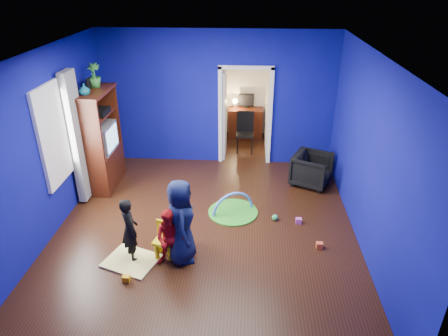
# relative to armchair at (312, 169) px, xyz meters

# --- Properties ---
(floor) EXTENTS (5.00, 5.50, 0.01)m
(floor) POSITION_rel_armchair_xyz_m (-1.98, -1.76, -0.33)
(floor) COLOR black
(floor) RESTS_ON ground
(ceiling) EXTENTS (5.00, 5.50, 0.01)m
(ceiling) POSITION_rel_armchair_xyz_m (-1.98, -1.76, 2.57)
(ceiling) COLOR white
(ceiling) RESTS_ON wall_back
(wall_back) EXTENTS (5.00, 0.02, 2.90)m
(wall_back) POSITION_rel_armchair_xyz_m (-1.98, 0.99, 1.12)
(wall_back) COLOR #0A0D73
(wall_back) RESTS_ON floor
(wall_front) EXTENTS (5.00, 0.02, 2.90)m
(wall_front) POSITION_rel_armchair_xyz_m (-1.98, -4.51, 1.12)
(wall_front) COLOR #0A0D73
(wall_front) RESTS_ON floor
(wall_left) EXTENTS (0.02, 5.50, 2.90)m
(wall_left) POSITION_rel_armchair_xyz_m (-4.48, -1.76, 1.12)
(wall_left) COLOR #0A0D73
(wall_left) RESTS_ON floor
(wall_right) EXTENTS (0.02, 5.50, 2.90)m
(wall_right) POSITION_rel_armchair_xyz_m (0.52, -1.76, 1.12)
(wall_right) COLOR #0A0D73
(wall_right) RESTS_ON floor
(alcove) EXTENTS (1.00, 1.75, 2.50)m
(alcove) POSITION_rel_armchair_xyz_m (-1.38, 1.87, 0.92)
(alcove) COLOR silver
(alcove) RESTS_ON floor
(armchair) EXTENTS (0.95, 0.94, 0.66)m
(armchair) POSITION_rel_armchair_xyz_m (0.00, 0.00, 0.00)
(armchair) COLOR black
(armchair) RESTS_ON floor
(child_black) EXTENTS (0.42, 0.45, 1.03)m
(child_black) POSITION_rel_armchair_xyz_m (-3.01, -2.52, 0.19)
(child_black) COLOR black
(child_black) RESTS_ON floor
(child_navy) EXTENTS (0.55, 0.73, 1.33)m
(child_navy) POSITION_rel_armchair_xyz_m (-2.25, -2.49, 0.33)
(child_navy) COLOR #0F1837
(child_navy) RESTS_ON floor
(toddler_red) EXTENTS (0.47, 0.37, 0.94)m
(toddler_red) POSITION_rel_armchair_xyz_m (-2.38, -2.64, 0.14)
(toddler_red) COLOR red
(toddler_red) RESTS_ON floor
(vase) EXTENTS (0.25, 0.25, 0.20)m
(vase) POSITION_rel_armchair_xyz_m (-4.19, -0.57, 1.73)
(vase) COLOR #0D656F
(vase) RESTS_ON tv_armoire
(potted_plant) EXTENTS (0.25, 0.25, 0.44)m
(potted_plant) POSITION_rel_armchair_xyz_m (-4.19, -0.05, 1.85)
(potted_plant) COLOR #328731
(potted_plant) RESTS_ON tv_armoire
(tv_armoire) EXTENTS (0.58, 1.14, 1.96)m
(tv_armoire) POSITION_rel_armchair_xyz_m (-4.19, -0.27, 0.65)
(tv_armoire) COLOR #370D09
(tv_armoire) RESTS_ON floor
(crt_tv) EXTENTS (0.46, 0.70, 0.54)m
(crt_tv) POSITION_rel_armchair_xyz_m (-4.15, -0.27, 0.69)
(crt_tv) COLOR silver
(crt_tv) RESTS_ON tv_armoire
(yellow_blanket) EXTENTS (0.91, 0.82, 0.03)m
(yellow_blanket) POSITION_rel_armchair_xyz_m (-3.01, -2.62, -0.32)
(yellow_blanket) COLOR #F2E07A
(yellow_blanket) RESTS_ON floor
(hopper_ball) EXTENTS (0.35, 0.35, 0.35)m
(hopper_ball) POSITION_rel_armchair_xyz_m (-2.30, -2.24, -0.15)
(hopper_ball) COLOR yellow
(hopper_ball) RESTS_ON floor
(kid_chair) EXTENTS (0.35, 0.35, 0.50)m
(kid_chair) POSITION_rel_armchair_xyz_m (-2.53, -2.44, -0.08)
(kid_chair) COLOR yellow
(kid_chair) RESTS_ON floor
(play_mat) EXTENTS (0.89, 0.89, 0.02)m
(play_mat) POSITION_rel_armchair_xyz_m (-1.54, -1.17, -0.32)
(play_mat) COLOR green
(play_mat) RESTS_ON floor
(toy_arch) EXTENTS (0.74, 0.41, 0.80)m
(toy_arch) POSITION_rel_armchair_xyz_m (-1.54, -1.17, -0.31)
(toy_arch) COLOR #3F8CD8
(toy_arch) RESTS_ON floor
(window_left) EXTENTS (0.03, 0.95, 1.55)m
(window_left) POSITION_rel_armchair_xyz_m (-4.46, -1.41, 1.22)
(window_left) COLOR white
(window_left) RESTS_ON wall_left
(curtain) EXTENTS (0.14, 0.42, 2.40)m
(curtain) POSITION_rel_armchair_xyz_m (-4.35, -0.86, 0.92)
(curtain) COLOR slate
(curtain) RESTS_ON floor
(doorway) EXTENTS (1.16, 0.10, 2.10)m
(doorway) POSITION_rel_armchair_xyz_m (-1.38, 0.99, 0.72)
(doorway) COLOR white
(doorway) RESTS_ON floor
(study_desk) EXTENTS (0.88, 0.44, 0.75)m
(study_desk) POSITION_rel_armchair_xyz_m (-1.38, 2.50, 0.04)
(study_desk) COLOR #3D140A
(study_desk) RESTS_ON floor
(desk_monitor) EXTENTS (0.40, 0.05, 0.32)m
(desk_monitor) POSITION_rel_armchair_xyz_m (-1.38, 2.62, 0.62)
(desk_monitor) COLOR black
(desk_monitor) RESTS_ON study_desk
(desk_lamp) EXTENTS (0.14, 0.14, 0.14)m
(desk_lamp) POSITION_rel_armchair_xyz_m (-1.66, 2.56, 0.60)
(desk_lamp) COLOR #FFD88C
(desk_lamp) RESTS_ON study_desk
(folding_chair) EXTENTS (0.40, 0.40, 0.92)m
(folding_chair) POSITION_rel_armchair_xyz_m (-1.38, 1.54, 0.13)
(folding_chair) COLOR black
(folding_chair) RESTS_ON floor
(book_shelf) EXTENTS (0.88, 0.24, 0.04)m
(book_shelf) POSITION_rel_armchair_xyz_m (-1.38, 2.61, 1.69)
(book_shelf) COLOR white
(book_shelf) RESTS_ON study_desk
(toy_0) EXTENTS (0.10, 0.08, 0.10)m
(toy_0) POSITION_rel_armchair_xyz_m (-0.13, -2.11, -0.28)
(toy_0) COLOR #F35C28
(toy_0) RESTS_ON floor
(toy_1) EXTENTS (0.10, 0.08, 0.10)m
(toy_1) POSITION_rel_armchair_xyz_m (-2.96, -3.05, -0.28)
(toy_1) COLOR #FCAC0D
(toy_1) RESTS_ON floor
(toy_2) EXTENTS (0.11, 0.11, 0.11)m
(toy_2) POSITION_rel_armchair_xyz_m (-0.79, -1.37, -0.28)
(toy_2) COLOR green
(toy_2) RESTS_ON floor
(toy_3) EXTENTS (0.10, 0.08, 0.10)m
(toy_3) POSITION_rel_armchair_xyz_m (-0.39, -1.44, -0.28)
(toy_3) COLOR #D24EAA
(toy_3) RESTS_ON floor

